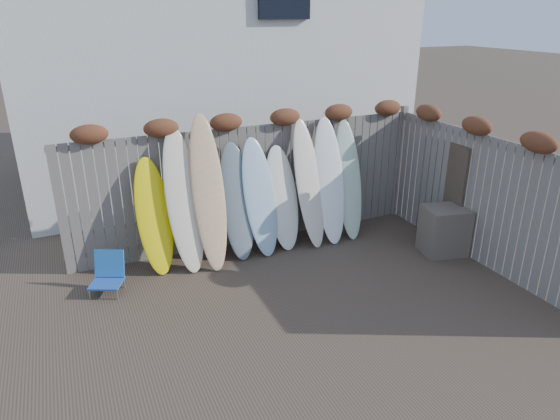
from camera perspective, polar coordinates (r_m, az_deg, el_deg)
name	(u,v)px	position (r m, az deg, el deg)	size (l,w,h in m)	color
ground	(316,310)	(6.78, 4.18, -11.38)	(80.00, 80.00, 0.00)	#493A2D
back_fence	(254,175)	(8.27, -2.97, 4.07)	(6.05, 0.28, 2.24)	slate
right_fence	(486,193)	(8.16, 22.50, 1.83)	(0.28, 4.40, 2.24)	slate
house	(205,34)	(11.93, -8.59, 19.22)	(8.50, 5.50, 6.33)	silver
beach_chair	(108,273)	(7.49, -19.07, -6.87)	(0.57, 0.58, 0.56)	#224FAB
wooden_crate	(444,230)	(8.52, 18.25, -2.23)	(0.67, 0.56, 0.78)	brown
lattice_panel	(442,190)	(8.92, 18.01, 2.18)	(0.05, 1.16, 1.73)	brown
surfboard_0	(154,217)	(7.64, -14.22, -0.73)	(0.51, 0.07, 1.78)	#FFE50A
surfboard_1	(184,201)	(7.59, -10.95, 1.00)	(0.53, 0.07, 2.20)	#EFE2C2
surfboard_2	(209,193)	(7.58, -8.17, 1.92)	(0.49, 0.07, 2.40)	tan
surfboard_3	(237,202)	(7.89, -4.94, 0.96)	(0.52, 0.07, 1.88)	slate
surfboard_4	(260,197)	(7.97, -2.31, 1.45)	(0.54, 0.07, 1.93)	#A1C0D8
surfboard_5	(282,198)	(8.18, 0.27, 1.35)	(0.54, 0.07, 1.75)	white
surfboard_6	(309,184)	(8.27, 3.31, 2.98)	(0.47, 0.07, 2.16)	#F2E1CC
surfboard_7	(329,181)	(8.45, 5.68, 3.30)	(0.51, 0.07, 2.15)	white
surfboard_8	(349,180)	(8.66, 7.84, 3.42)	(0.46, 0.07, 2.08)	#B7CEB7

